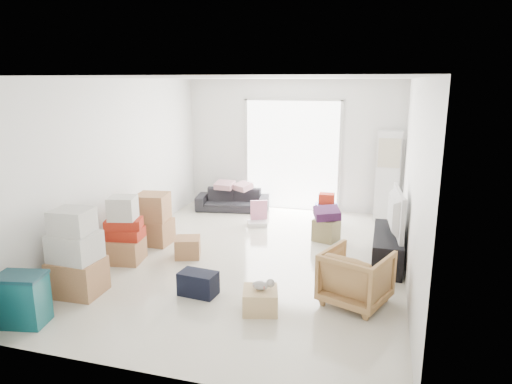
{
  "coord_description": "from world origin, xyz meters",
  "views": [
    {
      "loc": [
        1.87,
        -6.31,
        2.65
      ],
      "look_at": [
        0.01,
        0.2,
        1.01
      ],
      "focal_mm": 32.0,
      "sensor_mm": 36.0,
      "label": 1
    }
  ],
  "objects_px": {
    "television": "(389,228)",
    "ottoman": "(326,230)",
    "sofa": "(233,196)",
    "wood_crate": "(260,300)",
    "tv_console": "(388,248)",
    "armchair": "(356,275)",
    "ac_tower": "(388,176)",
    "kids_table": "(326,202)",
    "storage_bins": "(22,299)"
  },
  "relations": [
    {
      "from": "armchair",
      "to": "ottoman",
      "type": "distance_m",
      "value": 2.29
    },
    {
      "from": "ac_tower",
      "to": "sofa",
      "type": "bearing_deg",
      "value": -177.24
    },
    {
      "from": "wood_crate",
      "to": "ottoman",
      "type": "bearing_deg",
      "value": 80.99
    },
    {
      "from": "ac_tower",
      "to": "sofa",
      "type": "height_order",
      "value": "ac_tower"
    },
    {
      "from": "ottoman",
      "to": "wood_crate",
      "type": "bearing_deg",
      "value": -99.01
    },
    {
      "from": "ac_tower",
      "to": "ottoman",
      "type": "bearing_deg",
      "value": -122.48
    },
    {
      "from": "kids_table",
      "to": "wood_crate",
      "type": "height_order",
      "value": "kids_table"
    },
    {
      "from": "ottoman",
      "to": "ac_tower",
      "type": "bearing_deg",
      "value": 57.52
    },
    {
      "from": "armchair",
      "to": "wood_crate",
      "type": "relative_size",
      "value": 1.83
    },
    {
      "from": "television",
      "to": "sofa",
      "type": "xyz_separation_m",
      "value": [
        -3.16,
        2.1,
        -0.25
      ]
    },
    {
      "from": "armchair",
      "to": "ottoman",
      "type": "xyz_separation_m",
      "value": [
        -0.64,
        2.19,
        -0.19
      ]
    },
    {
      "from": "wood_crate",
      "to": "kids_table",
      "type": "bearing_deg",
      "value": 85.41
    },
    {
      "from": "ac_tower",
      "to": "ottoman",
      "type": "xyz_separation_m",
      "value": [
        -0.96,
        -1.51,
        -0.69
      ]
    },
    {
      "from": "ottoman",
      "to": "television",
      "type": "bearing_deg",
      "value": -36.41
    },
    {
      "from": "television",
      "to": "sofa",
      "type": "distance_m",
      "value": 3.8
    },
    {
      "from": "storage_bins",
      "to": "kids_table",
      "type": "relative_size",
      "value": 1.02
    },
    {
      "from": "kids_table",
      "to": "tv_console",
      "type": "bearing_deg",
      "value": -56.59
    },
    {
      "from": "sofa",
      "to": "storage_bins",
      "type": "relative_size",
      "value": 2.55
    },
    {
      "from": "tv_console",
      "to": "ottoman",
      "type": "distance_m",
      "value": 1.26
    },
    {
      "from": "television",
      "to": "kids_table",
      "type": "bearing_deg",
      "value": 28.27
    },
    {
      "from": "sofa",
      "to": "kids_table",
      "type": "height_order",
      "value": "sofa"
    },
    {
      "from": "armchair",
      "to": "storage_bins",
      "type": "distance_m",
      "value": 3.84
    },
    {
      "from": "tv_console",
      "to": "sofa",
      "type": "relative_size",
      "value": 0.93
    },
    {
      "from": "ottoman",
      "to": "wood_crate",
      "type": "distance_m",
      "value": 2.73
    },
    {
      "from": "television",
      "to": "armchair",
      "type": "height_order",
      "value": "armchair"
    },
    {
      "from": "sofa",
      "to": "kids_table",
      "type": "xyz_separation_m",
      "value": [
        2.01,
        -0.37,
        0.11
      ]
    },
    {
      "from": "ac_tower",
      "to": "ottoman",
      "type": "height_order",
      "value": "ac_tower"
    },
    {
      "from": "armchair",
      "to": "ottoman",
      "type": "bearing_deg",
      "value": -52.06
    },
    {
      "from": "tv_console",
      "to": "television",
      "type": "distance_m",
      "value": 0.31
    },
    {
      "from": "wood_crate",
      "to": "tv_console",
      "type": "bearing_deg",
      "value": 53.64
    },
    {
      "from": "sofa",
      "to": "ottoman",
      "type": "xyz_separation_m",
      "value": [
        2.15,
        -1.36,
        -0.11
      ]
    },
    {
      "from": "kids_table",
      "to": "ac_tower",
      "type": "bearing_deg",
      "value": 25.54
    },
    {
      "from": "television",
      "to": "storage_bins",
      "type": "xyz_separation_m",
      "value": [
        -3.9,
        -2.97,
        -0.25
      ]
    },
    {
      "from": "sofa",
      "to": "storage_bins",
      "type": "height_order",
      "value": "storage_bins"
    },
    {
      "from": "tv_console",
      "to": "wood_crate",
      "type": "bearing_deg",
      "value": -126.36
    },
    {
      "from": "ac_tower",
      "to": "armchair",
      "type": "relative_size",
      "value": 2.34
    },
    {
      "from": "television",
      "to": "ottoman",
      "type": "relative_size",
      "value": 3.0
    },
    {
      "from": "ac_tower",
      "to": "wood_crate",
      "type": "distance_m",
      "value": 4.49
    },
    {
      "from": "ac_tower",
      "to": "kids_table",
      "type": "distance_m",
      "value": 1.3
    },
    {
      "from": "storage_bins",
      "to": "ottoman",
      "type": "height_order",
      "value": "storage_bins"
    },
    {
      "from": "ac_tower",
      "to": "storage_bins",
      "type": "bearing_deg",
      "value": -126.41
    },
    {
      "from": "sofa",
      "to": "armchair",
      "type": "distance_m",
      "value": 4.51
    },
    {
      "from": "television",
      "to": "kids_table",
      "type": "relative_size",
      "value": 1.95
    },
    {
      "from": "ac_tower",
      "to": "storage_bins",
      "type": "height_order",
      "value": "ac_tower"
    },
    {
      "from": "ac_tower",
      "to": "wood_crate",
      "type": "relative_size",
      "value": 4.29
    },
    {
      "from": "tv_console",
      "to": "television",
      "type": "relative_size",
      "value": 1.24
    },
    {
      "from": "sofa",
      "to": "wood_crate",
      "type": "height_order",
      "value": "sofa"
    },
    {
      "from": "ottoman",
      "to": "sofa",
      "type": "bearing_deg",
      "value": 147.7
    },
    {
      "from": "ottoman",
      "to": "tv_console",
      "type": "bearing_deg",
      "value": -36.41
    },
    {
      "from": "ac_tower",
      "to": "television",
      "type": "distance_m",
      "value": 2.28
    }
  ]
}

